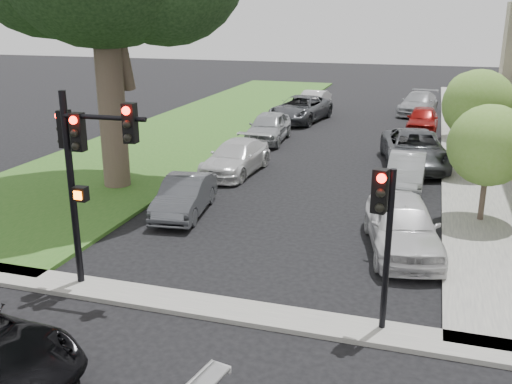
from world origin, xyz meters
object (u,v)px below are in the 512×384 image
(small_tree_b, at_px, (478,105))
(car_parked_8, at_px, (300,109))
(car_parked_7, at_px, (269,127))
(small_tree_c, at_px, (469,95))
(small_tree_a, at_px, (489,146))
(car_parked_4, at_px, (418,103))
(car_parked_3, at_px, (423,119))
(car_parked_0, at_px, (402,225))
(car_parked_2, at_px, (414,149))
(car_parked_5, at_px, (185,196))
(traffic_signal_secondary, at_px, (383,221))
(car_parked_9, at_px, (313,102))
(car_parked_6, at_px, (236,157))
(traffic_signal_main, at_px, (83,156))
(car_parked_1, at_px, (407,171))

(small_tree_b, relative_size, car_parked_8, 0.77)
(small_tree_b, bearing_deg, car_parked_7, 160.68)
(small_tree_c, bearing_deg, car_parked_7, -159.78)
(small_tree_a, relative_size, small_tree_c, 1.08)
(small_tree_b, bearing_deg, car_parked_4, 100.51)
(small_tree_c, height_order, car_parked_3, small_tree_c)
(car_parked_4, bearing_deg, car_parked_0, -80.43)
(small_tree_b, relative_size, car_parked_3, 1.05)
(small_tree_b, distance_m, car_parked_2, 3.29)
(car_parked_5, bearing_deg, car_parked_2, 43.29)
(car_parked_5, bearing_deg, traffic_signal_secondary, -46.74)
(traffic_signal_secondary, distance_m, car_parked_4, 28.98)
(car_parked_8, xyz_separation_m, car_parked_9, (0.05, 3.74, -0.08))
(car_parked_2, xyz_separation_m, car_parked_9, (-7.32, 13.02, -0.08))
(small_tree_c, distance_m, car_parked_5, 18.49)
(small_tree_a, height_order, car_parked_6, small_tree_a)
(traffic_signal_main, bearing_deg, car_parked_3, 72.27)
(car_parked_4, distance_m, car_parked_8, 8.64)
(traffic_signal_secondary, bearing_deg, car_parked_8, 106.75)
(small_tree_a, bearing_deg, car_parked_2, 109.61)
(traffic_signal_main, height_order, car_parked_4, traffic_signal_main)
(traffic_signal_secondary, distance_m, car_parked_1, 11.45)
(small_tree_c, height_order, car_parked_4, small_tree_c)
(car_parked_9, bearing_deg, small_tree_a, -59.12)
(small_tree_b, bearing_deg, car_parked_5, -139.02)
(car_parked_1, relative_size, car_parked_5, 1.00)
(car_parked_8, bearing_deg, car_parked_5, -80.66)
(small_tree_c, height_order, traffic_signal_secondary, traffic_signal_secondary)
(car_parked_1, xyz_separation_m, car_parked_7, (-7.51, 6.39, 0.13))
(traffic_signal_secondary, xyz_separation_m, car_parked_0, (0.23, 4.68, -1.77))
(small_tree_b, bearing_deg, car_parked_1, -132.20)
(car_parked_6, distance_m, car_parked_7, 6.46)
(traffic_signal_main, distance_m, car_parked_3, 24.15)
(small_tree_b, relative_size, traffic_signal_main, 0.90)
(car_parked_5, bearing_deg, small_tree_c, 50.64)
(small_tree_a, height_order, car_parked_4, small_tree_a)
(car_parked_1, bearing_deg, small_tree_a, -52.15)
(car_parked_1, bearing_deg, car_parked_3, 89.65)
(small_tree_b, height_order, car_parked_4, small_tree_b)
(small_tree_b, height_order, car_parked_9, small_tree_b)
(small_tree_c, xyz_separation_m, car_parked_4, (-2.74, 7.53, -1.69))
(small_tree_a, relative_size, car_parked_0, 0.83)
(small_tree_a, relative_size, traffic_signal_main, 0.79)
(small_tree_b, xyz_separation_m, car_parked_5, (-9.67, -8.40, -2.30))
(traffic_signal_main, bearing_deg, small_tree_c, 65.77)
(traffic_signal_main, height_order, car_parked_9, traffic_signal_main)
(car_parked_3, bearing_deg, car_parked_1, -90.03)
(car_parked_3, height_order, car_parked_5, car_parked_3)
(small_tree_b, xyz_separation_m, traffic_signal_main, (-9.61, -14.10, 0.46))
(car_parked_1, height_order, car_parked_8, car_parked_8)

